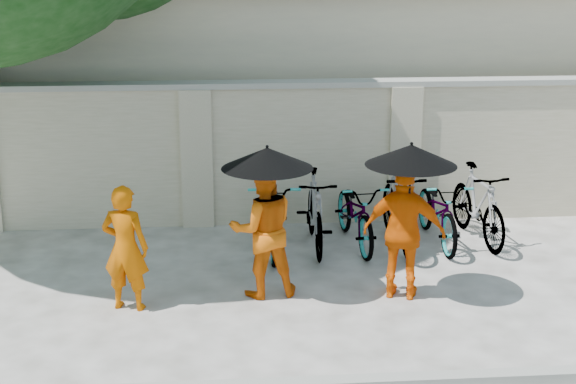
{
  "coord_description": "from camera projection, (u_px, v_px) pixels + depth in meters",
  "views": [
    {
      "loc": [
        -0.6,
        -8.08,
        3.78
      ],
      "look_at": [
        0.13,
        0.97,
        1.1
      ],
      "focal_mm": 50.0,
      "sensor_mm": 36.0,
      "label": 1
    }
  ],
  "objects": [
    {
      "name": "monk_center",
      "position": [
        263.0,
        229.0,
        9.1
      ],
      "size": [
        0.86,
        0.72,
        1.6
      ],
      "primitive_type": "imported",
      "rotation": [
        0.0,
        0.0,
        3.29
      ],
      "color": "#DF5E09",
      "rests_on": "ground"
    },
    {
      "name": "ground",
      "position": [
        283.0,
        312.0,
        8.84
      ],
      "size": [
        80.0,
        80.0,
        0.0
      ],
      "primitive_type": "plane",
      "color": "silver"
    },
    {
      "name": "bike_0",
      "position": [
        273.0,
        213.0,
        10.63
      ],
      "size": [
        0.7,
        1.92,
        1.0
      ],
      "primitive_type": "imported",
      "rotation": [
        0.0,
        0.0,
        -0.02
      ],
      "color": "gray",
      "rests_on": "ground"
    },
    {
      "name": "monk_left",
      "position": [
        125.0,
        248.0,
        8.76
      ],
      "size": [
        0.59,
        0.46,
        1.43
      ],
      "primitive_type": "imported",
      "rotation": [
        0.0,
        0.0,
        2.88
      ],
      "color": "#C65601",
      "rests_on": "ground"
    },
    {
      "name": "parasol_right",
      "position": [
        411.0,
        155.0,
        8.7
      ],
      "size": [
        1.01,
        1.01,
        0.93
      ],
      "color": "black",
      "rests_on": "ground"
    },
    {
      "name": "bike_2",
      "position": [
        356.0,
        212.0,
        10.79
      ],
      "size": [
        0.78,
        1.81,
        0.92
      ],
      "primitive_type": "imported",
      "rotation": [
        0.0,
        0.0,
        0.09
      ],
      "color": "gray",
      "rests_on": "ground"
    },
    {
      "name": "bike_1",
      "position": [
        315.0,
        211.0,
        10.67
      ],
      "size": [
        0.52,
        1.73,
        1.04
      ],
      "primitive_type": "imported",
      "rotation": [
        0.0,
        0.0,
        -0.02
      ],
      "color": "gray",
      "rests_on": "ground"
    },
    {
      "name": "compound_wall",
      "position": [
        335.0,
        154.0,
        11.7
      ],
      "size": [
        20.0,
        0.3,
        2.0
      ],
      "primitive_type": "cube",
      "color": "beige",
      "rests_on": "ground"
    },
    {
      "name": "monk_right",
      "position": [
        404.0,
        232.0,
        9.03
      ],
      "size": [
        1.0,
        0.67,
        1.57
      ],
      "primitive_type": "imported",
      "rotation": [
        0.0,
        0.0,
        2.8
      ],
      "color": "#E35805",
      "rests_on": "ground"
    },
    {
      "name": "building_behind",
      "position": [
        360.0,
        75.0,
        15.24
      ],
      "size": [
        14.0,
        6.0,
        3.2
      ],
      "primitive_type": "cube",
      "color": "beige",
      "rests_on": "ground"
    },
    {
      "name": "parasol_center",
      "position": [
        267.0,
        158.0,
        8.79
      ],
      "size": [
        1.02,
        1.02,
        0.86
      ],
      "color": "black",
      "rests_on": "ground"
    },
    {
      "name": "bike_4",
      "position": [
        438.0,
        211.0,
        10.87
      ],
      "size": [
        0.65,
        1.77,
        0.92
      ],
      "primitive_type": "imported",
      "rotation": [
        0.0,
        0.0,
        0.02
      ],
      "color": "gray",
      "rests_on": "ground"
    },
    {
      "name": "bike_5",
      "position": [
        478.0,
        204.0,
        10.94
      ],
      "size": [
        0.67,
        1.78,
        1.04
      ],
      "primitive_type": "imported",
      "rotation": [
        0.0,
        0.0,
        0.11
      ],
      "color": "gray",
      "rests_on": "ground"
    },
    {
      "name": "bike_3",
      "position": [
        399.0,
        207.0,
        10.74
      ],
      "size": [
        0.55,
        1.84,
        1.1
      ],
      "primitive_type": "imported",
      "rotation": [
        0.0,
        0.0,
        0.02
      ],
      "color": "gray",
      "rests_on": "ground"
    }
  ]
}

